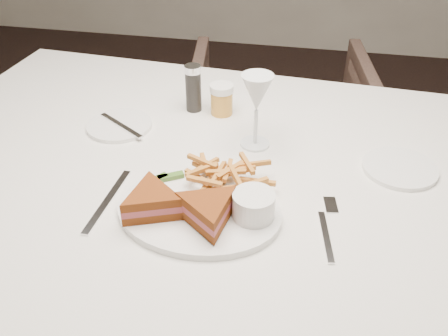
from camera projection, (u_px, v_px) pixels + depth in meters
name	position (u px, v px, depth m)	size (l,w,h in m)	color
ground	(248.00, 327.00, 1.65)	(5.00, 5.00, 0.00)	black
table	(228.00, 292.00, 1.28)	(1.57, 1.05, 0.75)	silver
chair_far	(278.00, 132.00, 1.99)	(0.69, 0.64, 0.71)	#49352D
table_setting	(216.00, 170.00, 1.02)	(0.82, 0.61, 0.18)	white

